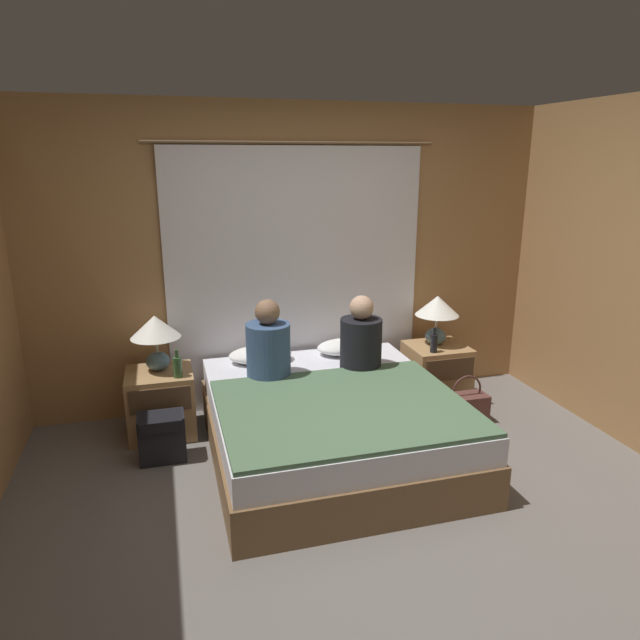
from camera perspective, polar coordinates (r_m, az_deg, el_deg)
name	(u,v)px	position (r m, az deg, el deg)	size (l,w,h in m)	color
ground_plane	(370,520)	(3.59, 5.02, -19.29)	(16.00, 16.00, 0.00)	#66605B
wall_back	(295,259)	(4.80, -2.54, 6.16)	(4.43, 0.06, 2.50)	#A37547
curtain_panel	(297,279)	(4.77, -2.34, 4.16)	(2.34, 0.02, 2.19)	white
bed	(331,424)	(4.13, 1.09, -10.36)	(1.67, 1.91, 0.48)	brown
nightstand_left	(161,403)	(4.58, -15.60, -7.97)	(0.50, 0.47, 0.50)	#A87F51
nightstand_right	(436,373)	(5.10, 11.54, -5.22)	(0.50, 0.47, 0.50)	#A87F51
lamp_left	(155,332)	(4.44, -16.13, -1.19)	(0.37, 0.37, 0.43)	slate
lamp_right	(437,311)	(4.97, 11.63, 0.92)	(0.37, 0.37, 0.43)	slate
pillow_left	(260,355)	(4.61, -5.98, -3.45)	(0.51, 0.32, 0.12)	white
pillow_right	(347,347)	(4.78, 2.71, -2.68)	(0.51, 0.32, 0.12)	white
blanket_on_bed	(343,407)	(3.78, 2.34, -8.65)	(1.61, 1.30, 0.03)	#4C6B4C
person_left_in_bed	(268,346)	(4.22, -5.20, -2.63)	(0.33, 0.33, 0.60)	#38517A
person_right_in_bed	(361,339)	(4.41, 4.11, -1.92)	(0.32, 0.32, 0.58)	black
beer_bottle_on_left_stand	(178,367)	(4.33, -14.06, -4.54)	(0.07, 0.07, 0.21)	#2D4C28
beer_bottle_on_right_stand	(434,343)	(4.82, 11.33, -2.23)	(0.06, 0.06, 0.21)	black
backpack_on_floor	(162,434)	(4.22, -15.53, -10.97)	(0.32, 0.23, 0.34)	black
handbag_on_floor	(465,407)	(4.79, 14.34, -8.46)	(0.35, 0.18, 0.40)	brown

